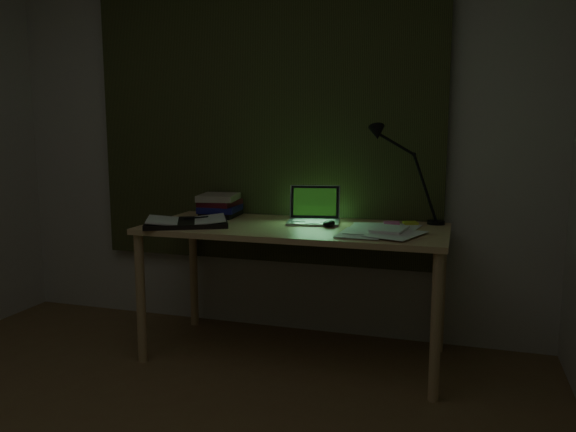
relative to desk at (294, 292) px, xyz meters
name	(u,v)px	position (x,y,z in m)	size (l,w,h in m)	color
wall_back	(265,133)	(-0.32, 0.44, 0.88)	(3.50, 0.00, 2.50)	beige
curtain	(263,100)	(-0.32, 0.40, 1.08)	(2.20, 0.06, 2.00)	#34371B
desk	(294,292)	(0.00, 0.00, 0.00)	(1.64, 0.72, 0.75)	tan
laptop	(313,205)	(0.08, 0.11, 0.48)	(0.29, 0.32, 0.21)	#B2B2B7
open_textbook	(186,222)	(-0.58, -0.15, 0.39)	(0.44, 0.32, 0.04)	silver
book_stack	(220,205)	(-0.54, 0.21, 0.44)	(0.22, 0.26, 0.14)	silver
loose_papers	(380,229)	(0.47, -0.03, 0.38)	(0.36, 0.38, 0.02)	white
mouse	(329,223)	(0.19, 0.03, 0.39)	(0.06, 0.10, 0.04)	black
sticky_yellow	(410,223)	(0.60, 0.23, 0.38)	(0.07, 0.07, 0.02)	#CDD72D
sticky_pink	(392,224)	(0.51, 0.18, 0.38)	(0.08, 0.08, 0.02)	pink
desk_lamp	(438,177)	(0.74, 0.29, 0.64)	(0.35, 0.27, 0.52)	black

